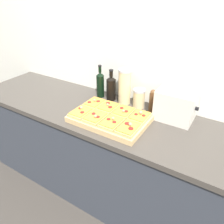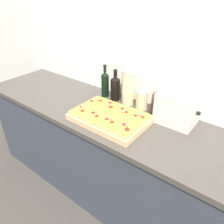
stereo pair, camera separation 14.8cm
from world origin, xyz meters
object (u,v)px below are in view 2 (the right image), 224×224
Objects in this scene: cutting_board at (110,118)px; grain_jar_tall at (128,87)px; grain_jar_short at (142,100)px; olive_oil_bottle at (105,84)px; wine_bottle at (115,88)px; pepper_mill at (155,103)px; toaster_oven at (177,108)px.

cutting_board is 1.85× the size of grain_jar_tall.
cutting_board is 3.53× the size of grain_jar_short.
olive_oil_bottle is 0.38m from grain_jar_short.
grain_jar_tall is at bearing 180.00° from grain_jar_short.
cutting_board is 2.02× the size of wine_bottle.
pepper_mill is (0.25, 0.00, -0.06)m from grain_jar_tall.
toaster_oven is at bearing -6.69° from pepper_mill.
grain_jar_short is at bearing 74.37° from cutting_board.
pepper_mill reaches higher than grain_jar_short.
pepper_mill is at bearing 0.00° from grain_jar_short.
grain_jar_short is (0.38, 0.00, -0.04)m from olive_oil_bottle.
toaster_oven reaches higher than grain_jar_short.
wine_bottle reaches higher than toaster_oven.
olive_oil_bottle is 0.68m from toaster_oven.
wine_bottle reaches higher than grain_jar_short.
toaster_oven is (0.19, -0.02, 0.03)m from pepper_mill.
grain_jar_tall is at bearing 177.08° from toaster_oven.
toaster_oven reaches higher than cutting_board.
olive_oil_bottle is at bearing -180.00° from grain_jar_tall.
wine_bottle is at bearing 0.00° from olive_oil_bottle.
cutting_board is 0.37m from wine_bottle.
pepper_mill reaches higher than cutting_board.
toaster_oven is (0.57, -0.02, 0.00)m from wine_bottle.
cutting_board is 0.37m from pepper_mill.
wine_bottle is at bearing 180.00° from grain_jar_short.
olive_oil_bottle is 0.49m from pepper_mill.
grain_jar_tall reaches higher than grain_jar_short.
grain_jar_short is 0.86× the size of pepper_mill.
olive_oil_bottle is at bearing -180.00° from grain_jar_short.
wine_bottle is 0.92× the size of toaster_oven.
grain_jar_tall is (-0.05, 0.31, 0.13)m from cutting_board.
olive_oil_bottle is at bearing 133.46° from cutting_board.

